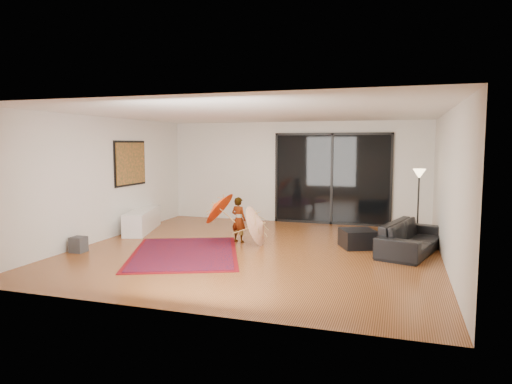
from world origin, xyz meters
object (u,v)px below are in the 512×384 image
at_px(sofa, 411,237).
at_px(child, 239,220).
at_px(ottoman, 358,239).
at_px(media_console, 143,220).

xyz_separation_m(sofa, child, (-3.52, -0.11, 0.19)).
height_order(sofa, ottoman, sofa).
xyz_separation_m(media_console, child, (2.68, -0.51, 0.23)).
relative_size(media_console, sofa, 0.92).
height_order(media_console, sofa, sofa).
relative_size(ottoman, child, 0.66).
xyz_separation_m(media_console, sofa, (6.20, -0.39, 0.04)).
bearing_deg(media_console, child, -27.66).
xyz_separation_m(ottoman, child, (-2.50, -0.25, 0.30)).
relative_size(sofa, ottoman, 3.15).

